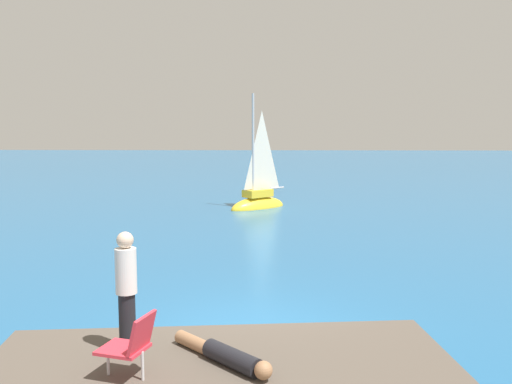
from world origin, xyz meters
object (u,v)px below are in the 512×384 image
Objects in this scene: beach_chair at (131,343)px; sailboat_near at (258,201)px; person_standing at (126,288)px; person_sunbather at (225,355)px.

sailboat_near is at bearing -76.28° from beach_chair.
person_standing is at bearing 44.83° from sailboat_near.
person_sunbather is 1.21m from beach_chair.
beach_chair reaches higher than person_sunbather.
person_standing is (-1.28, -19.28, 1.45)m from sailboat_near.
person_sunbather is 1.69× the size of beach_chair.
sailboat_near reaches higher than person_sunbather.
beach_chair is at bearing 66.70° from person_sunbather.
person_sunbather is 0.83× the size of person_standing.
beach_chair is (0.25, -0.79, -0.42)m from person_standing.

